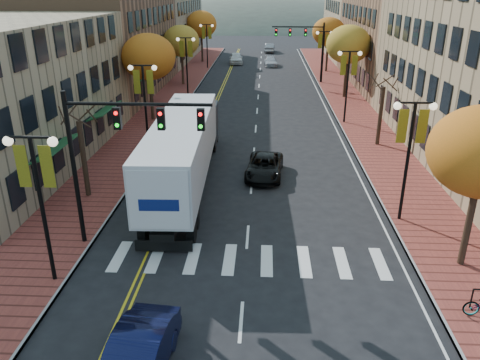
# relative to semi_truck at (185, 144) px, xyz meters

# --- Properties ---
(ground) EXTENTS (200.00, 200.00, 0.00)m
(ground) POSITION_rel_semi_truck_xyz_m (3.84, -10.23, -2.46)
(ground) COLOR black
(ground) RESTS_ON ground
(sidewalk_left) EXTENTS (4.00, 85.00, 0.15)m
(sidewalk_left) POSITION_rel_semi_truck_xyz_m (-5.16, 22.27, -2.38)
(sidewalk_left) COLOR brown
(sidewalk_left) RESTS_ON ground
(sidewalk_right) EXTENTS (4.00, 85.00, 0.15)m
(sidewalk_right) POSITION_rel_semi_truck_xyz_m (12.84, 22.27, -2.38)
(sidewalk_right) COLOR brown
(sidewalk_right) RESTS_ON ground
(building_left_mid) EXTENTS (12.00, 24.00, 11.00)m
(building_left_mid) POSITION_rel_semi_truck_xyz_m (-13.16, 25.77, 3.04)
(building_left_mid) COLOR brown
(building_left_mid) RESTS_ON ground
(building_left_far) EXTENTS (12.00, 26.00, 9.50)m
(building_left_far) POSITION_rel_semi_truck_xyz_m (-13.16, 50.77, 2.29)
(building_left_far) COLOR #9E8966
(building_left_far) RESTS_ON ground
(building_right_mid) EXTENTS (15.00, 24.00, 10.00)m
(building_right_mid) POSITION_rel_semi_truck_xyz_m (22.34, 31.77, 2.54)
(building_right_mid) COLOR brown
(building_right_mid) RESTS_ON ground
(building_right_far) EXTENTS (15.00, 20.00, 11.00)m
(building_right_far) POSITION_rel_semi_truck_xyz_m (22.34, 53.77, 3.04)
(building_right_far) COLOR #9E8966
(building_right_far) RESTS_ON ground
(tree_left_a) EXTENTS (0.28, 0.28, 4.20)m
(tree_left_a) POSITION_rel_semi_truck_xyz_m (-5.16, -2.23, -0.21)
(tree_left_a) COLOR #382619
(tree_left_a) RESTS_ON sidewalk_left
(tree_left_b) EXTENTS (4.48, 4.48, 7.21)m
(tree_left_b) POSITION_rel_semi_truck_xyz_m (-5.16, 13.77, 2.99)
(tree_left_b) COLOR #382619
(tree_left_b) RESTS_ON sidewalk_left
(tree_left_c) EXTENTS (4.16, 4.16, 6.69)m
(tree_left_c) POSITION_rel_semi_truck_xyz_m (-5.16, 29.77, 2.60)
(tree_left_c) COLOR #382619
(tree_left_c) RESTS_ON sidewalk_left
(tree_left_d) EXTENTS (4.61, 4.61, 7.42)m
(tree_left_d) POSITION_rel_semi_truck_xyz_m (-5.16, 47.77, 3.14)
(tree_left_d) COLOR #382619
(tree_left_d) RESTS_ON sidewalk_left
(tree_right_b) EXTENTS (0.28, 0.28, 4.20)m
(tree_right_b) POSITION_rel_semi_truck_xyz_m (12.84, 7.77, -0.21)
(tree_right_b) COLOR #382619
(tree_right_b) RESTS_ON sidewalk_right
(tree_right_c) EXTENTS (4.48, 4.48, 7.21)m
(tree_right_c) POSITION_rel_semi_truck_xyz_m (12.84, 23.77, 2.99)
(tree_right_c) COLOR #382619
(tree_right_c) RESTS_ON sidewalk_right
(tree_right_d) EXTENTS (4.35, 4.35, 7.00)m
(tree_right_d) POSITION_rel_semi_truck_xyz_m (12.84, 39.77, 2.83)
(tree_right_d) COLOR #382619
(tree_right_d) RESTS_ON sidewalk_right
(lamp_left_a) EXTENTS (1.96, 0.36, 6.05)m
(lamp_left_a) POSITION_rel_semi_truck_xyz_m (-3.66, -10.23, 1.83)
(lamp_left_a) COLOR black
(lamp_left_a) RESTS_ON ground
(lamp_left_b) EXTENTS (1.96, 0.36, 6.05)m
(lamp_left_b) POSITION_rel_semi_truck_xyz_m (-3.66, 5.77, 1.83)
(lamp_left_b) COLOR black
(lamp_left_b) RESTS_ON ground
(lamp_left_c) EXTENTS (1.96, 0.36, 6.05)m
(lamp_left_c) POSITION_rel_semi_truck_xyz_m (-3.66, 23.77, 1.83)
(lamp_left_c) COLOR black
(lamp_left_c) RESTS_ON ground
(lamp_left_d) EXTENTS (1.96, 0.36, 6.05)m
(lamp_left_d) POSITION_rel_semi_truck_xyz_m (-3.66, 41.77, 1.83)
(lamp_left_d) COLOR black
(lamp_left_d) RESTS_ON ground
(lamp_right_a) EXTENTS (1.96, 0.36, 6.05)m
(lamp_right_a) POSITION_rel_semi_truck_xyz_m (11.34, -4.23, 1.83)
(lamp_right_a) COLOR black
(lamp_right_a) RESTS_ON ground
(lamp_right_b) EXTENTS (1.96, 0.36, 6.05)m
(lamp_right_b) POSITION_rel_semi_truck_xyz_m (11.34, 13.77, 1.83)
(lamp_right_b) COLOR black
(lamp_right_b) RESTS_ON ground
(lamp_right_c) EXTENTS (1.96, 0.36, 6.05)m
(lamp_right_c) POSITION_rel_semi_truck_xyz_m (11.34, 31.77, 1.83)
(lamp_right_c) COLOR black
(lamp_right_c) RESTS_ON ground
(traffic_mast_near) EXTENTS (6.10, 0.35, 7.00)m
(traffic_mast_near) POSITION_rel_semi_truck_xyz_m (-1.64, -7.23, 2.46)
(traffic_mast_near) COLOR black
(traffic_mast_near) RESTS_ON ground
(traffic_mast_far) EXTENTS (6.10, 0.34, 7.00)m
(traffic_mast_far) POSITION_rel_semi_truck_xyz_m (9.32, 31.77, 2.46)
(traffic_mast_far) COLOR black
(traffic_mast_far) RESTS_ON ground
(semi_truck) EXTENTS (3.17, 16.90, 4.21)m
(semi_truck) POSITION_rel_semi_truck_xyz_m (0.00, 0.00, 0.00)
(semi_truck) COLOR black
(semi_truck) RESTS_ON ground
(navy_sedan) EXTENTS (1.96, 4.61, 1.48)m
(navy_sedan) POSITION_rel_semi_truck_xyz_m (0.89, -14.97, -1.72)
(navy_sedan) COLOR #0D1034
(navy_sedan) RESTS_ON ground
(black_suv) EXTENTS (2.48, 4.75, 1.27)m
(black_suv) POSITION_rel_semi_truck_xyz_m (4.59, 1.40, -1.82)
(black_suv) COLOR black
(black_suv) RESTS_ON ground
(car_far_white) EXTENTS (2.25, 4.93, 1.64)m
(car_far_white) POSITION_rel_semi_truck_xyz_m (0.12, 46.64, -1.64)
(car_far_white) COLOR white
(car_far_white) RESTS_ON ground
(car_far_silver) EXTENTS (2.00, 4.46, 1.27)m
(car_far_silver) POSITION_rel_semi_truck_xyz_m (5.30, 44.81, -1.82)
(car_far_silver) COLOR #B9B9C2
(car_far_silver) RESTS_ON ground
(car_far_oncoming) EXTENTS (1.85, 4.65, 1.50)m
(car_far_oncoming) POSITION_rel_semi_truck_xyz_m (5.27, 60.30, -1.71)
(car_far_oncoming) COLOR #93949A
(car_far_oncoming) RESTS_ON ground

